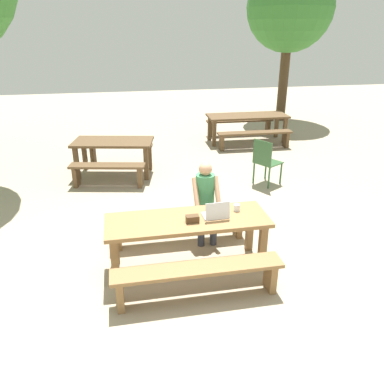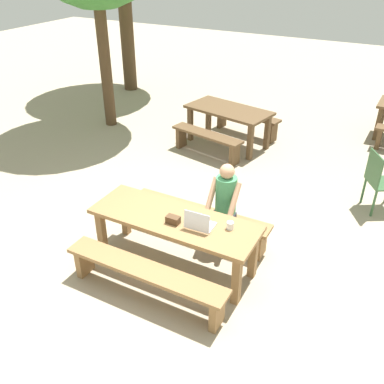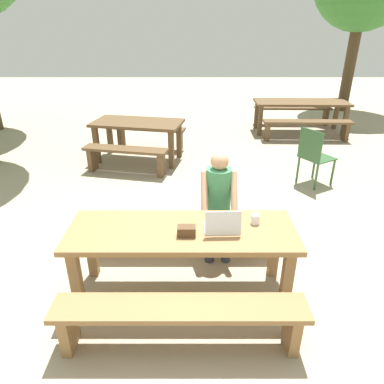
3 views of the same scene
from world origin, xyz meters
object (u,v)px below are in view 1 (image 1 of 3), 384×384
at_px(picnic_table_front, 188,226).
at_px(picnic_table_rear, 247,119).
at_px(plastic_chair, 266,161).
at_px(picnic_table_mid, 113,146).
at_px(tree_rear, 290,8).
at_px(laptop, 216,214).
at_px(coffee_mug, 237,208).
at_px(small_pouch, 192,219).
at_px(person_seated, 206,198).

distance_m(picnic_table_front, picnic_table_rear, 6.16).
relative_size(plastic_chair, picnic_table_rear, 0.43).
bearing_deg(picnic_table_mid, plastic_chair, -9.86).
height_order(picnic_table_rear, tree_rear, tree_rear).
bearing_deg(picnic_table_front, plastic_chair, 51.39).
distance_m(laptop, coffee_mug, 0.35).
bearing_deg(coffee_mug, picnic_table_rear, 70.19).
relative_size(small_pouch, tree_rear, 0.03).
relative_size(laptop, tree_rear, 0.07).
bearing_deg(picnic_table_front, coffee_mug, 8.82).
relative_size(picnic_table_front, plastic_chair, 2.22).
bearing_deg(picnic_table_mid, tree_rear, 49.06).
xyz_separation_m(laptop, person_seated, (0.02, 0.65, -0.08)).
distance_m(picnic_table_front, tree_rear, 9.58).
xyz_separation_m(laptop, picnic_table_mid, (-1.27, 3.70, -0.14)).
bearing_deg(plastic_chair, person_seated, 108.68).
xyz_separation_m(person_seated, picnic_table_mid, (-1.28, 3.05, -0.06)).
relative_size(coffee_mug, person_seated, 0.08).
relative_size(picnic_table_mid, tree_rear, 0.37).
relative_size(laptop, small_pouch, 2.01).
xyz_separation_m(picnic_table_front, picnic_table_mid, (-0.91, 3.66, 0.02)).
distance_m(coffee_mug, tree_rear, 9.14).
height_order(picnic_table_front, person_seated, person_seated).
relative_size(coffee_mug, plastic_chair, 0.10).
bearing_deg(tree_rear, plastic_chair, -115.76).
relative_size(laptop, picnic_table_mid, 0.18).
xyz_separation_m(picnic_table_front, coffee_mug, (0.67, 0.10, 0.15)).
distance_m(small_pouch, coffee_mug, 0.66).
relative_size(coffee_mug, tree_rear, 0.02).
relative_size(person_seated, picnic_table_mid, 0.68).
bearing_deg(tree_rear, person_seated, -120.16).
bearing_deg(laptop, plastic_chair, -125.16).
bearing_deg(picnic_table_mid, laptop, -59.60).
xyz_separation_m(picnic_table_front, plastic_chair, (2.01, 2.52, -0.10)).
xyz_separation_m(picnic_table_front, tree_rear, (4.61, 7.91, 2.82)).
height_order(laptop, coffee_mug, laptop).
bearing_deg(picnic_table_rear, laptop, -110.82).
xyz_separation_m(person_seated, picnic_table_rear, (2.27, 4.96, -0.05)).
distance_m(small_pouch, picnic_table_mid, 3.88).
height_order(picnic_table_front, small_pouch, small_pouch).
distance_m(laptop, person_seated, 0.66).
relative_size(small_pouch, picnic_table_rear, 0.07).
bearing_deg(small_pouch, coffee_mug, 17.97).
relative_size(laptop, plastic_chair, 0.35).
bearing_deg(picnic_table_rear, picnic_table_front, -114.02).
bearing_deg(plastic_chair, coffee_mug, 120.37).
bearing_deg(picnic_table_rear, picnic_table_mid, -150.38).
xyz_separation_m(plastic_chair, tree_rear, (2.60, 5.39, 2.93)).
xyz_separation_m(picnic_table_mid, picnic_table_rear, (3.55, 1.91, 0.01)).
bearing_deg(person_seated, plastic_chair, 49.31).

